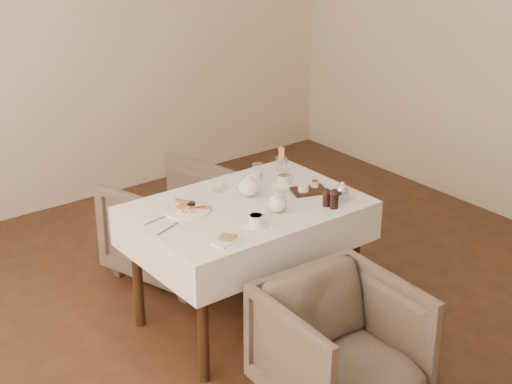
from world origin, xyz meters
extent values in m
plane|color=black|center=(0.00, 0.00, 0.00)|extent=(5.00, 5.00, 0.00)
plane|color=beige|center=(0.00, 2.50, 1.45)|extent=(4.50, 0.00, 4.50)
cube|color=black|center=(-0.22, 0.23, 0.72)|extent=(1.20, 0.80, 0.04)
cube|color=silver|center=(-0.22, 0.23, 0.64)|extent=(1.28, 0.88, 0.23)
cylinder|color=black|center=(-0.76, 0.57, 0.35)|extent=(0.06, 0.06, 0.70)
cylinder|color=black|center=(0.32, 0.57, 0.35)|extent=(0.06, 0.06, 0.70)
cylinder|color=black|center=(-0.76, -0.11, 0.35)|extent=(0.06, 0.06, 0.70)
cylinder|color=black|center=(0.32, -0.11, 0.35)|extent=(0.06, 0.06, 0.70)
imported|color=#494036|center=(-0.31, -0.66, 0.32)|extent=(0.73, 0.75, 0.65)
imported|color=#494036|center=(-0.22, 1.01, 0.34)|extent=(0.92, 0.94, 0.69)
cylinder|color=white|center=(-0.53, 0.37, 0.76)|extent=(0.26, 0.26, 0.01)
ellipsoid|color=orange|center=(-0.54, 0.41, 0.77)|extent=(0.07, 0.06, 0.02)
cylinder|color=brown|center=(-0.51, 0.45, 0.78)|extent=(0.06, 0.09, 0.02)
cylinder|color=black|center=(-0.48, 0.40, 0.77)|extent=(0.05, 0.05, 0.01)
cube|color=maroon|center=(-0.46, 0.32, 0.77)|extent=(0.09, 0.07, 0.01)
ellipsoid|color=#264C19|center=(-0.50, 0.36, 0.77)|extent=(0.05, 0.04, 0.02)
cylinder|color=white|center=(-0.58, -0.08, 0.76)|extent=(0.17, 0.17, 0.01)
cube|color=olive|center=(-0.57, -0.07, 0.77)|extent=(0.12, 0.11, 0.01)
cube|color=silver|center=(-0.61, -0.10, 0.76)|extent=(0.13, 0.11, 0.01)
cylinder|color=white|center=(0.00, 0.44, 0.79)|extent=(0.06, 0.06, 0.07)
cylinder|color=white|center=(-0.34, -0.01, 0.76)|extent=(0.12, 0.12, 0.01)
cylinder|color=white|center=(-0.34, -0.01, 0.79)|extent=(0.10, 0.10, 0.05)
cylinder|color=olive|center=(-0.34, -0.01, 0.81)|extent=(0.07, 0.07, 0.00)
cylinder|color=white|center=(0.14, 0.34, 0.76)|extent=(0.12, 0.12, 0.01)
cylinder|color=white|center=(0.14, 0.34, 0.79)|extent=(0.09, 0.09, 0.05)
cylinder|color=olive|center=(0.14, 0.34, 0.81)|extent=(0.07, 0.07, 0.00)
cylinder|color=silver|center=(-0.23, 0.50, 0.80)|extent=(0.06, 0.06, 0.09)
cylinder|color=silver|center=(-0.02, 0.17, 0.80)|extent=(0.09, 0.09, 0.09)
cylinder|color=silver|center=(0.08, 0.52, 0.80)|extent=(0.07, 0.07, 0.09)
cube|color=black|center=(0.18, 0.16, 0.76)|extent=(0.23, 0.19, 0.02)
cylinder|color=white|center=(0.14, 0.16, 0.79)|extent=(0.06, 0.06, 0.03)
cylinder|color=maroon|center=(0.23, 0.17, 0.79)|extent=(0.05, 0.05, 0.03)
cylinder|color=silver|center=(0.27, 0.52, 0.80)|extent=(0.07, 0.07, 0.09)
cube|color=silver|center=(-0.72, 0.36, 0.76)|extent=(0.19, 0.05, 0.00)
cube|color=silver|center=(-0.74, 0.23, 0.76)|extent=(0.18, 0.08, 0.00)
camera|label=1|loc=(-2.64, -3.00, 2.55)|focal=55.00mm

